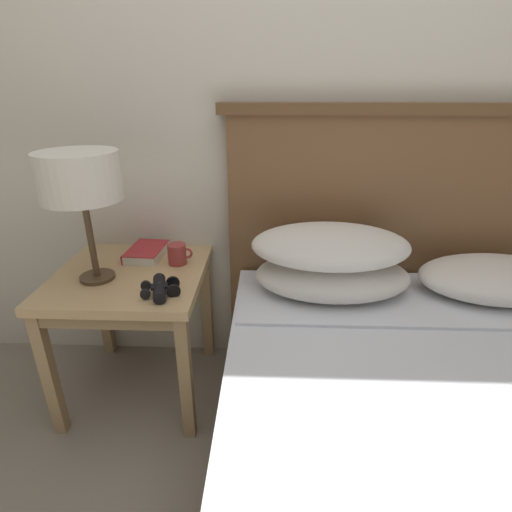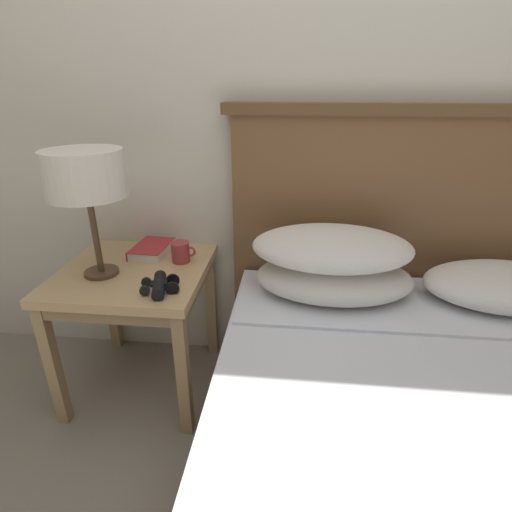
# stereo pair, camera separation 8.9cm
# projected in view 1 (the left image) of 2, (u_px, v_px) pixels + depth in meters

# --- Properties ---
(wall_back) EXTENTS (8.00, 0.06, 2.60)m
(wall_back) POSITION_uv_depth(u_px,v_px,m) (290.00, 72.00, 1.56)
(wall_back) COLOR beige
(wall_back) RESTS_ON ground_plane
(nightstand) EXTENTS (0.58, 0.58, 0.57)m
(nightstand) POSITION_uv_depth(u_px,v_px,m) (132.00, 289.00, 1.61)
(nightstand) COLOR tan
(nightstand) RESTS_ON ground_plane
(bed) EXTENTS (1.56, 1.86, 1.19)m
(bed) POSITION_uv_depth(u_px,v_px,m) (461.00, 450.00, 1.14)
(bed) COLOR #4E3520
(bed) RESTS_ON ground_plane
(table_lamp) EXTENTS (0.28, 0.28, 0.48)m
(table_lamp) POSITION_uv_depth(u_px,v_px,m) (80.00, 179.00, 1.37)
(table_lamp) COLOR #4C3823
(table_lamp) RESTS_ON nightstand
(book_on_nightstand) EXTENTS (0.16, 0.22, 0.04)m
(book_on_nightstand) POSITION_uv_depth(u_px,v_px,m) (146.00, 252.00, 1.71)
(book_on_nightstand) COLOR silver
(book_on_nightstand) RESTS_ON nightstand
(binoculars_pair) EXTENTS (0.15, 0.16, 0.05)m
(binoculars_pair) POSITION_uv_depth(u_px,v_px,m) (160.00, 288.00, 1.41)
(binoculars_pair) COLOR black
(binoculars_pair) RESTS_ON nightstand
(coffee_mug) EXTENTS (0.10, 0.08, 0.08)m
(coffee_mug) POSITION_uv_depth(u_px,v_px,m) (177.00, 254.00, 1.63)
(coffee_mug) COLOR #993333
(coffee_mug) RESTS_ON nightstand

